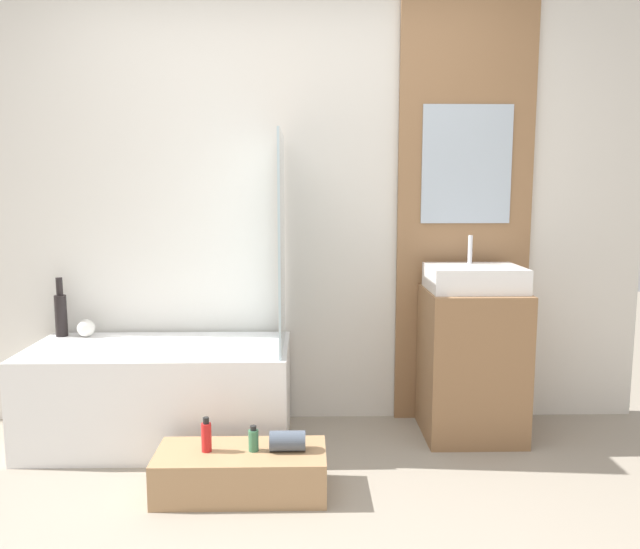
% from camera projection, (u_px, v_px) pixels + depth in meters
% --- Properties ---
extents(wall_tiled_back, '(4.20, 0.06, 2.60)m').
position_uv_depth(wall_tiled_back, '(282.00, 199.00, 3.59)').
color(wall_tiled_back, silver).
rests_on(wall_tiled_back, ground_plane).
extents(wall_wood_accent, '(0.77, 0.04, 2.60)m').
position_uv_depth(wall_wood_accent, '(465.00, 197.00, 3.56)').
color(wall_wood_accent, '#8E6642').
rests_on(wall_wood_accent, ground_plane).
extents(bathtub, '(1.37, 0.65, 0.53)m').
position_uv_depth(bathtub, '(161.00, 394.00, 3.35)').
color(bathtub, white).
rests_on(bathtub, ground_plane).
extents(glass_shower_screen, '(0.01, 0.61, 1.12)m').
position_uv_depth(glass_shower_screen, '(282.00, 241.00, 3.25)').
color(glass_shower_screen, silver).
rests_on(glass_shower_screen, bathtub).
extents(wooden_step_bench, '(0.76, 0.34, 0.20)m').
position_uv_depth(wooden_step_bench, '(241.00, 472.00, 2.80)').
color(wooden_step_bench, '#A87F56').
rests_on(wooden_step_bench, ground_plane).
extents(vanity_cabinet, '(0.52, 0.49, 0.81)m').
position_uv_depth(vanity_cabinet, '(471.00, 363.00, 3.43)').
color(vanity_cabinet, '#8E6642').
rests_on(vanity_cabinet, ground_plane).
extents(sink, '(0.50, 0.39, 0.29)m').
position_uv_depth(sink, '(474.00, 278.00, 3.37)').
color(sink, white).
rests_on(sink, vanity_cabinet).
extents(vase_tall_dark, '(0.07, 0.07, 0.34)m').
position_uv_depth(vase_tall_dark, '(61.00, 312.00, 3.52)').
color(vase_tall_dark, black).
rests_on(vase_tall_dark, bathtub).
extents(vase_round_light, '(0.10, 0.10, 0.10)m').
position_uv_depth(vase_round_light, '(86.00, 328.00, 3.52)').
color(vase_round_light, silver).
rests_on(vase_round_light, bathtub).
extents(bottle_soap_primary, '(0.05, 0.05, 0.16)m').
position_uv_depth(bottle_soap_primary, '(206.00, 436.00, 2.77)').
color(bottle_soap_primary, red).
rests_on(bottle_soap_primary, wooden_step_bench).
extents(bottle_soap_secondary, '(0.05, 0.05, 0.12)m').
position_uv_depth(bottle_soap_secondary, '(253.00, 440.00, 2.78)').
color(bottle_soap_secondary, '#38704C').
rests_on(bottle_soap_secondary, wooden_step_bench).
extents(towel_roll, '(0.16, 0.09, 0.09)m').
position_uv_depth(towel_roll, '(288.00, 441.00, 2.78)').
color(towel_roll, '#4C5666').
rests_on(towel_roll, wooden_step_bench).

